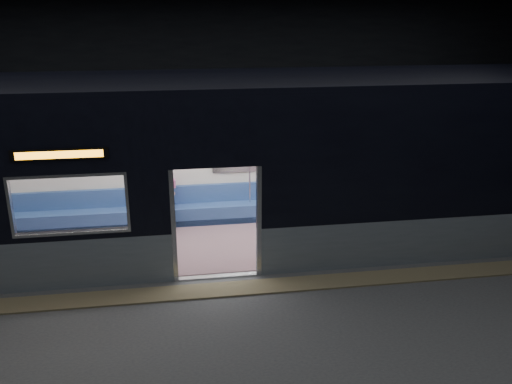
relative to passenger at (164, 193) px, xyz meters
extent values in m
cube|color=#47494C|center=(0.93, -3.55, -0.79)|extent=(24.00, 14.00, 0.01)
cube|color=black|center=(0.93, 3.43, 1.71)|extent=(24.00, 0.04, 5.00)
cube|color=#8C7F59|center=(0.93, -3.00, -0.77)|extent=(22.80, 0.50, 0.03)
cube|color=gray|center=(5.78, -2.49, -0.34)|extent=(8.30, 0.12, 0.90)
cube|color=black|center=(5.78, -2.49, 1.26)|extent=(8.30, 0.12, 2.30)
cube|color=black|center=(0.93, -2.49, 1.84)|extent=(1.40, 0.12, 1.15)
cube|color=#B7BABC|center=(0.19, -2.49, 0.24)|extent=(0.08, 0.14, 2.05)
cube|color=#B7BABC|center=(1.67, -2.49, 0.24)|extent=(0.08, 0.14, 2.05)
cube|color=black|center=(-1.52, -2.57, 1.60)|extent=(1.50, 0.04, 0.18)
cube|color=orange|center=(-1.52, -2.58, 1.60)|extent=(1.34, 0.03, 0.12)
cube|color=silver|center=(0.93, 0.39, 0.81)|extent=(18.00, 0.12, 3.20)
cube|color=black|center=(0.93, -1.05, 2.49)|extent=(18.00, 3.00, 0.15)
cube|color=#7C5A61|center=(0.93, -1.05, -0.77)|extent=(17.76, 2.76, 0.04)
cube|color=silver|center=(0.93, -1.05, 1.56)|extent=(17.76, 2.76, 0.10)
cube|color=#2E5886|center=(0.93, 0.07, -0.54)|extent=(11.00, 0.48, 0.41)
cube|color=#2E5886|center=(0.93, 0.26, -0.14)|extent=(11.00, 0.10, 0.40)
cube|color=#73545F|center=(-2.37, -2.14, -0.54)|extent=(4.40, 0.48, 0.41)
cube|color=#73545F|center=(4.23, -2.14, -0.54)|extent=(4.40, 0.48, 0.41)
cylinder|color=silver|center=(-0.02, -2.18, 0.38)|extent=(0.04, 0.04, 2.26)
cylinder|color=silver|center=(-0.02, 0.08, 0.38)|extent=(0.04, 0.04, 2.26)
cylinder|color=silver|center=(1.88, -2.18, 0.38)|extent=(0.04, 0.04, 2.26)
cylinder|color=silver|center=(1.88, 0.08, 0.38)|extent=(0.04, 0.04, 2.26)
cylinder|color=silver|center=(0.93, 0.03, 1.16)|extent=(11.00, 0.03, 0.03)
cube|color=black|center=(-0.10, -0.15, -0.26)|extent=(0.16, 0.46, 0.15)
cube|color=black|center=(0.10, -0.15, -0.26)|extent=(0.16, 0.46, 0.15)
cylinder|color=black|center=(-0.10, -0.35, -0.53)|extent=(0.11, 0.11, 0.43)
cylinder|color=black|center=(0.10, -0.35, -0.53)|extent=(0.11, 0.11, 0.43)
cube|color=#D669A2|center=(0.00, 0.04, -0.24)|extent=(0.39, 0.21, 0.19)
cylinder|color=#D669A2|center=(0.00, 0.07, 0.10)|extent=(0.42, 0.42, 0.50)
sphere|color=tan|center=(0.00, 0.05, 0.45)|extent=(0.20, 0.20, 0.20)
sphere|color=black|center=(0.00, 0.09, 0.49)|extent=(0.21, 0.21, 0.21)
cube|color=black|center=(-0.03, -0.22, -0.12)|extent=(0.30, 0.26, 0.13)
cube|color=white|center=(1.64, 0.31, 0.70)|extent=(1.04, 0.03, 0.67)
camera|label=1|loc=(0.27, -11.18, 3.80)|focal=38.00mm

